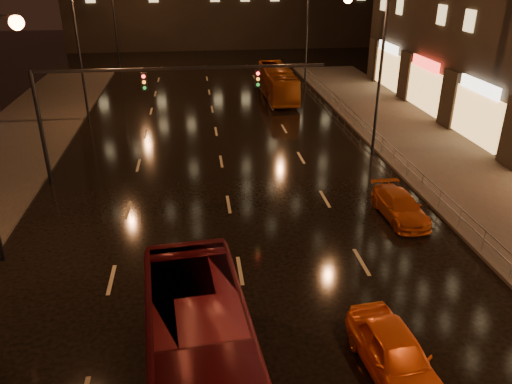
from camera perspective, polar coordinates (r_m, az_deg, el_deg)
ground at (r=28.92m, az=-3.75°, el=2.07°), size 140.00×140.00×0.00m
sidewalk_right at (r=28.55m, az=25.14°, el=-0.52°), size 7.00×70.00×0.15m
traffic_signal at (r=27.63m, az=-14.74°, el=10.58°), size 15.31×0.32×6.20m
railing_right at (r=29.13m, az=16.95°, el=3.08°), size 0.05×56.00×1.00m
bus_curb at (r=45.61m, az=2.44°, el=12.42°), size 2.28×9.73×2.71m
taxi_near at (r=15.88m, az=15.64°, el=-17.46°), size 2.09×4.40×1.45m
taxi_far at (r=24.68m, az=16.13°, el=-1.58°), size 1.85×4.19×1.20m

